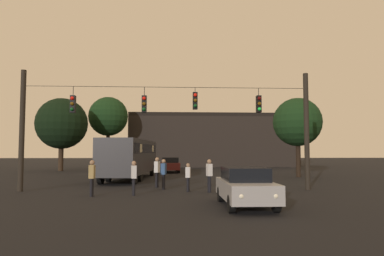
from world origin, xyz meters
TOP-DOWN VIEW (x-y plane):
  - ground_plane at (0.00, 24.50)m, footprint 168.00×168.00m
  - overhead_signal_span at (0.02, 15.01)m, footprint 15.96×0.44m
  - city_bus at (-2.95, 23.07)m, footprint 3.38×11.17m
  - car_near_right at (3.15, 9.35)m, footprint 1.80×4.34m
  - car_far_left at (0.02, 31.68)m, footprint 2.04×4.42m
  - pedestrian_crossing_left at (-0.63, 16.79)m, footprint 0.34×0.42m
  - pedestrian_crossing_center at (-3.55, 12.73)m, footprint 0.25×0.37m
  - pedestrian_crossing_right at (2.22, 14.11)m, footprint 0.32×0.41m
  - pedestrian_near_bus at (-0.21, 15.63)m, footprint 0.33×0.41m
  - pedestrian_trailing at (-1.60, 13.02)m, footprint 0.30×0.40m
  - pedestrian_far_side at (1.12, 14.52)m, footprint 0.30×0.39m
  - corner_building at (5.93, 47.58)m, footprint 23.08×10.61m
  - tree_left_silhouette at (-11.94, 35.03)m, footprint 5.60×5.60m
  - tree_behind_building at (-7.68, 39.52)m, footprint 4.82×4.82m
  - tree_right_far at (10.75, 24.57)m, footprint 4.06×4.06m

SIDE VIEW (x-z plane):
  - ground_plane at x=0.00m, z-range 0.00..0.00m
  - car_near_right at x=3.15m, z-range 0.04..1.56m
  - car_far_left at x=0.02m, z-range 0.04..1.56m
  - pedestrian_far_side at x=1.12m, z-range 0.09..1.59m
  - pedestrian_trailing at x=-1.60m, z-range 0.11..1.79m
  - pedestrian_near_bus at x=-0.21m, z-range 0.11..1.81m
  - pedestrian_crossing_right at x=2.22m, z-range 0.12..1.84m
  - pedestrian_crossing_center at x=-3.55m, z-range 0.12..1.84m
  - pedestrian_crossing_left at x=-0.63m, z-range 0.13..1.91m
  - city_bus at x=-2.95m, z-range 0.37..3.37m
  - corner_building at x=5.93m, z-range 0.00..7.34m
  - overhead_signal_span at x=0.02m, z-range 0.45..7.03m
  - tree_right_far at x=10.75m, z-range 1.27..7.89m
  - tree_left_silhouette at x=-11.94m, z-range 1.18..9.18m
  - tree_behind_building at x=-7.68m, z-range 1.98..10.83m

